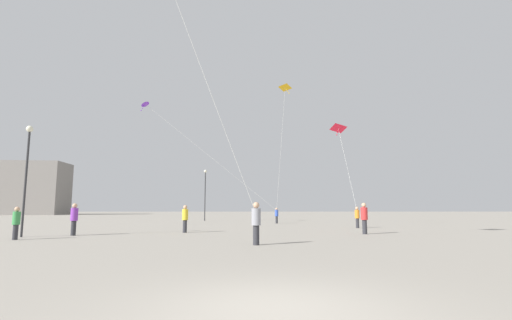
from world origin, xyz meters
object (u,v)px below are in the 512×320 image
(person_in_red, at_px, (364,217))
(person_in_green, at_px, (16,222))
(person_in_purple, at_px, (74,218))
(kite_crimson_delta, at_px, (339,129))
(lamppost_west, at_px, (27,163))
(person_in_orange, at_px, (357,216))
(kite_amber_delta, at_px, (285,92))
(building_left_hall, at_px, (11,188))
(kite_violet_diamond, at_px, (149,107))
(person_in_blue, at_px, (277,215))
(person_in_yellow, at_px, (185,217))
(person_in_grey, at_px, (256,221))
(lamppost_east, at_px, (205,187))

(person_in_red, height_order, person_in_green, person_in_red)
(person_in_purple, xyz_separation_m, kite_crimson_delta, (17.54, 9.60, 7.22))
(person_in_red, height_order, lamppost_west, lamppost_west)
(lamppost_west, bearing_deg, person_in_orange, 22.90)
(person_in_orange, relative_size, kite_amber_delta, 0.14)
(building_left_hall, bearing_deg, kite_violet_diamond, -48.09)
(person_in_green, bearing_deg, person_in_purple, -161.53)
(person_in_orange, bearing_deg, person_in_purple, -166.76)
(person_in_red, xyz_separation_m, kite_crimson_delta, (0.73, 8.69, 7.20))
(person_in_purple, distance_m, lamppost_west, 3.87)
(building_left_hall, distance_m, lamppost_west, 77.79)
(person_in_blue, bearing_deg, person_in_purple, 84.17)
(person_in_blue, height_order, kite_amber_delta, kite_amber_delta)
(lamppost_west, bearing_deg, person_in_yellow, 23.42)
(person_in_red, bearing_deg, person_in_green, -34.51)
(person_in_purple, bearing_deg, building_left_hall, 176.42)
(person_in_purple, bearing_deg, lamppost_west, -102.17)
(person_in_green, distance_m, person_in_purple, 3.16)
(kite_crimson_delta, bearing_deg, person_in_grey, -115.79)
(person_in_orange, xyz_separation_m, kite_violet_diamond, (-18.41, 6.95, 10.57))
(person_in_green, distance_m, lamppost_east, 27.28)
(person_in_yellow, height_order, kite_violet_diamond, kite_violet_diamond)
(kite_amber_delta, xyz_separation_m, building_left_hall, (-57.94, 50.72, -6.77))
(building_left_hall, xyz_separation_m, lamppost_west, (42.39, -65.19, -2.01))
(person_in_grey, xyz_separation_m, person_in_yellow, (-4.38, 7.92, -0.04))
(person_in_grey, bearing_deg, person_in_orange, 156.96)
(person_in_red, bearing_deg, person_in_yellow, -53.63)
(lamppost_west, bearing_deg, person_in_green, -66.96)
(person_in_grey, relative_size, person_in_purple, 0.99)
(person_in_green, height_order, person_in_blue, person_in_green)
(person_in_yellow, relative_size, lamppost_east, 0.28)
(lamppost_east, bearing_deg, person_in_red, -61.59)
(person_in_blue, relative_size, lamppost_east, 0.25)
(person_in_blue, height_order, building_left_hall, building_left_hall)
(person_in_grey, relative_size, person_in_red, 0.97)
(person_in_blue, height_order, person_in_yellow, person_in_yellow)
(person_in_red, bearing_deg, building_left_hall, -91.68)
(person_in_orange, distance_m, building_left_hall, 84.73)
(person_in_green, bearing_deg, kite_violet_diamond, -137.48)
(person_in_yellow, xyz_separation_m, kite_violet_diamond, (-5.97, 12.12, 10.52))
(person_in_orange, distance_m, kite_crimson_delta, 7.63)
(lamppost_west, bearing_deg, kite_amber_delta, 42.93)
(person_in_blue, relative_size, kite_violet_diamond, 0.12)
(person_in_red, height_order, lamppost_east, lamppost_east)
(person_in_orange, distance_m, lamppost_east, 21.41)
(person_in_yellow, bearing_deg, lamppost_east, 73.64)
(person_in_green, xyz_separation_m, person_in_purple, (1.52, 2.77, 0.11))
(lamppost_east, bearing_deg, kite_violet_diamond, -116.87)
(person_in_red, xyz_separation_m, kite_violet_diamond, (-16.93, 13.61, 10.45))
(person_in_grey, distance_m, building_left_hall, 88.77)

